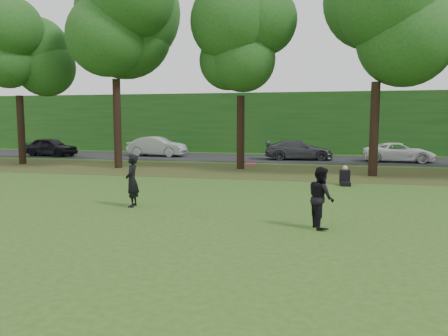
{
  "coord_description": "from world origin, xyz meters",
  "views": [
    {
      "loc": [
        1.63,
        -10.35,
        2.8
      ],
      "look_at": [
        -1.39,
        2.75,
        1.3
      ],
      "focal_mm": 35.0,
      "sensor_mm": 36.0,
      "label": 1
    }
  ],
  "objects_px": {
    "player_right": "(321,197)",
    "frisbee": "(251,164)",
    "seated_person": "(345,178)",
    "player_left": "(132,181)"
  },
  "relations": [
    {
      "from": "player_right",
      "to": "frisbee",
      "type": "xyz_separation_m",
      "value": [
        -1.87,
        0.15,
        0.81
      ]
    },
    {
      "from": "frisbee",
      "to": "seated_person",
      "type": "bearing_deg",
      "value": 69.94
    },
    {
      "from": "frisbee",
      "to": "seated_person",
      "type": "distance_m",
      "value": 8.3
    },
    {
      "from": "frisbee",
      "to": "player_left",
      "type": "bearing_deg",
      "value": 161.91
    },
    {
      "from": "player_left",
      "to": "player_right",
      "type": "height_order",
      "value": "player_left"
    },
    {
      "from": "player_left",
      "to": "seated_person",
      "type": "bearing_deg",
      "value": 123.05
    },
    {
      "from": "player_right",
      "to": "frisbee",
      "type": "height_order",
      "value": "frisbee"
    },
    {
      "from": "player_right",
      "to": "seated_person",
      "type": "relative_size",
      "value": 1.93
    },
    {
      "from": "frisbee",
      "to": "player_right",
      "type": "bearing_deg",
      "value": -4.71
    },
    {
      "from": "player_left",
      "to": "frisbee",
      "type": "relative_size",
      "value": 5.77
    }
  ]
}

